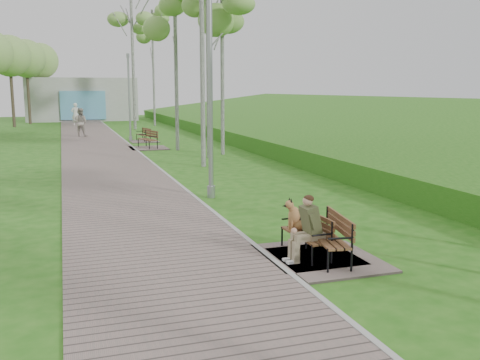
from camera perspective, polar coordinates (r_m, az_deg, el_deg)
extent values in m
cube|color=#72635C|center=(24.56, -14.43, 2.46)|extent=(3.50, 67.00, 0.04)
cube|color=#999993|center=(24.74, -10.39, 2.67)|extent=(0.10, 67.00, 0.05)
cube|color=#4A8528|center=(27.68, 15.55, 3.16)|extent=(14.00, 70.00, 1.60)
cube|color=#9E9E99|center=(53.87, -16.52, 8.26)|extent=(10.00, 5.00, 4.00)
cube|color=#5091B4|center=(51.28, -16.39, 7.65)|extent=(4.00, 0.20, 2.60)
cube|color=#72635C|center=(9.82, 7.19, -7.94)|extent=(1.58, 1.75, 0.04)
cube|color=brown|center=(9.69, 6.97, -5.86)|extent=(0.43, 1.32, 0.04)
cube|color=brown|center=(9.73, 8.11, -4.39)|extent=(0.07, 1.32, 0.29)
cube|color=#72635C|center=(9.60, 9.47, -8.42)|extent=(1.70, 1.89, 0.04)
cube|color=brown|center=(9.46, 9.27, -6.12)|extent=(0.66, 1.47, 0.04)
cube|color=brown|center=(9.46, 10.62, -4.55)|extent=(0.28, 1.40, 0.31)
cube|color=#72635C|center=(27.50, -9.73, 3.38)|extent=(1.84, 2.05, 0.04)
cube|color=brown|center=(27.45, -9.86, 4.29)|extent=(0.82, 1.60, 0.04)
cube|color=brown|center=(27.52, -9.40, 4.89)|extent=(0.41, 1.50, 0.34)
cube|color=#72635C|center=(31.12, -10.17, 4.08)|extent=(1.56, 1.73, 0.04)
cube|color=brown|center=(31.08, -10.28, 4.76)|extent=(0.67, 1.35, 0.03)
cube|color=brown|center=(31.13, -9.94, 5.21)|extent=(0.33, 1.27, 0.29)
cylinder|color=gray|center=(14.83, -3.09, -1.26)|extent=(0.22, 0.22, 0.33)
cylinder|color=gray|center=(14.56, -3.19, 8.90)|extent=(0.13, 0.13, 5.57)
cylinder|color=gray|center=(31.53, -11.58, 4.34)|extent=(0.19, 0.19, 0.29)
cylinder|color=gray|center=(31.41, -11.72, 8.42)|extent=(0.11, 0.11, 4.78)
cylinder|color=gray|center=(31.46, -11.88, 12.86)|extent=(0.17, 0.17, 0.24)
imported|color=white|center=(46.11, -17.13, 6.72)|extent=(0.72, 0.51, 1.85)
imported|color=#A0968C|center=(35.07, -16.66, 5.89)|extent=(1.06, 0.94, 1.80)
cylinder|color=silver|center=(20.73, -4.08, 15.82)|extent=(0.20, 0.20, 10.40)
cylinder|color=silver|center=(24.50, -1.91, 13.91)|extent=(0.18, 0.18, 9.57)
cylinder|color=silver|center=(23.32, -3.40, 13.08)|extent=(0.17, 0.17, 8.73)
cylinder|color=silver|center=(26.37, -6.85, 12.25)|extent=(0.17, 0.17, 8.38)
ellipsoid|color=#80AB52|center=(26.63, -6.97, 18.02)|extent=(2.51, 2.51, 3.69)
cylinder|color=silver|center=(40.81, -11.35, 12.40)|extent=(0.20, 0.20, 10.08)
ellipsoid|color=#80AB52|center=(41.10, -11.51, 16.90)|extent=(2.82, 2.82, 4.44)
cylinder|color=silver|center=(44.38, -9.23, 11.64)|extent=(0.17, 0.17, 9.15)
ellipsoid|color=#80AB52|center=(44.58, -9.33, 15.40)|extent=(2.41, 2.41, 4.03)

